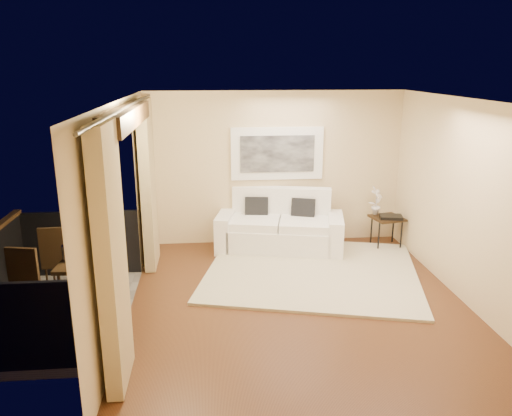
{
  "coord_description": "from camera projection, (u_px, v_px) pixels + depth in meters",
  "views": [
    {
      "loc": [
        -1.15,
        -6.1,
        3.11
      ],
      "look_at": [
        -0.48,
        1.04,
        1.05
      ],
      "focal_mm": 35.0,
      "sensor_mm": 36.0,
      "label": 1
    }
  ],
  "objects": [
    {
      "name": "balcony_chair_far",
      "position": [
        60.0,
        255.0,
        6.84
      ],
      "size": [
        0.47,
        0.47,
        1.03
      ],
      "rotation": [
        0.0,
        0.0,
        3.19
      ],
      "color": "black",
      "rests_on": "balcony"
    },
    {
      "name": "floor",
      "position": [
        298.0,
        302.0,
        6.8
      ],
      "size": [
        5.0,
        5.0,
        0.0
      ],
      "primitive_type": "plane",
      "color": "#542F18",
      "rests_on": "ground"
    },
    {
      "name": "sofa",
      "position": [
        280.0,
        228.0,
        8.71
      ],
      "size": [
        2.29,
        1.35,
        1.03
      ],
      "rotation": [
        0.0,
        0.0,
        -0.21
      ],
      "color": "white",
      "rests_on": "floor"
    },
    {
      "name": "balcony",
      "position": [
        46.0,
        300.0,
        6.46
      ],
      "size": [
        1.81,
        2.6,
        1.17
      ],
      "color": "#605B56",
      "rests_on": "ground"
    },
    {
      "name": "side_table",
      "position": [
        387.0,
        220.0,
        8.76
      ],
      "size": [
        0.6,
        0.6,
        0.55
      ],
      "rotation": [
        0.0,
        0.0,
        0.22
      ],
      "color": "black",
      "rests_on": "floor"
    },
    {
      "name": "room_shell",
      "position": [
        126.0,
        117.0,
        5.92
      ],
      "size": [
        5.0,
        6.4,
        5.0
      ],
      "color": "white",
      "rests_on": "ground"
    },
    {
      "name": "glass_b",
      "position": [
        97.0,
        258.0,
        6.24
      ],
      "size": [
        0.06,
        0.06,
        0.12
      ],
      "primitive_type": "cylinder",
      "color": "silver",
      "rests_on": "bistro_table"
    },
    {
      "name": "artwork",
      "position": [
        277.0,
        154.0,
        8.72
      ],
      "size": [
        1.62,
        0.07,
        0.92
      ],
      "color": "white",
      "rests_on": "room_shell"
    },
    {
      "name": "tray",
      "position": [
        391.0,
        217.0,
        8.66
      ],
      "size": [
        0.43,
        0.36,
        0.05
      ],
      "primitive_type": "cube",
      "rotation": [
        0.0,
        0.0,
        -0.22
      ],
      "color": "black",
      "rests_on": "side_table"
    },
    {
      "name": "balcony_chair_near",
      "position": [
        20.0,
        280.0,
        6.19
      ],
      "size": [
        0.48,
        0.48,
        0.94
      ],
      "rotation": [
        0.0,
        0.0,
        -0.21
      ],
      "color": "black",
      "rests_on": "balcony"
    },
    {
      "name": "orchid",
      "position": [
        376.0,
        201.0,
        8.81
      ],
      "size": [
        0.32,
        0.32,
        0.51
      ],
      "primitive_type": "imported",
      "rotation": [
        0.0,
        0.0,
        0.74
      ],
      "color": "white",
      "rests_on": "side_table"
    },
    {
      "name": "curtains",
      "position": [
        134.0,
        212.0,
        6.24
      ],
      "size": [
        0.16,
        4.8,
        2.64
      ],
      "color": "tan",
      "rests_on": "ground"
    },
    {
      "name": "bistro_table",
      "position": [
        85.0,
        268.0,
        6.28
      ],
      "size": [
        0.66,
        0.66,
        0.73
      ],
      "rotation": [
        0.0,
        0.0,
        -0.07
      ],
      "color": "black",
      "rests_on": "balcony"
    },
    {
      "name": "rug",
      "position": [
        312.0,
        271.0,
        7.78
      ],
      "size": [
        3.78,
        3.48,
        0.04
      ],
      "primitive_type": "cube",
      "rotation": [
        0.0,
        0.0,
        -0.25
      ],
      "color": "beige",
      "rests_on": "floor"
    },
    {
      "name": "ice_bucket",
      "position": [
        69.0,
        252.0,
        6.3
      ],
      "size": [
        0.18,
        0.18,
        0.2
      ],
      "primitive_type": "cylinder",
      "color": "silver",
      "rests_on": "bistro_table"
    },
    {
      "name": "vase",
      "position": [
        75.0,
        261.0,
        6.07
      ],
      "size": [
        0.04,
        0.04,
        0.18
      ],
      "primitive_type": "cylinder",
      "color": "silver",
      "rests_on": "bistro_table"
    },
    {
      "name": "glass_a",
      "position": [
        91.0,
        261.0,
        6.15
      ],
      "size": [
        0.06,
        0.06,
        0.12
      ],
      "primitive_type": "cylinder",
      "color": "white",
      "rests_on": "bistro_table"
    },
    {
      "name": "candle",
      "position": [
        89.0,
        254.0,
        6.41
      ],
      "size": [
        0.06,
        0.06,
        0.07
      ],
      "primitive_type": "cylinder",
      "color": "red",
      "rests_on": "bistro_table"
    }
  ]
}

